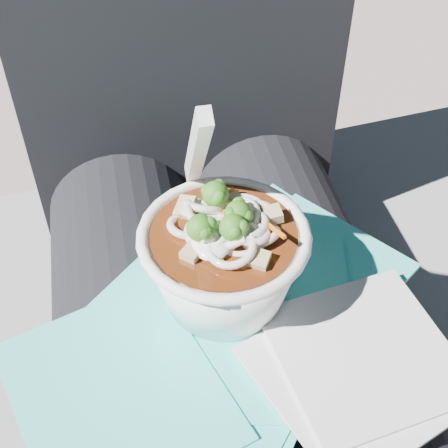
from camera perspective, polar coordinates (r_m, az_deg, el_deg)
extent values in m
cube|color=slate|center=(0.94, -1.42, -15.47)|extent=(1.05, 0.60, 0.48)
cylinder|color=black|center=(0.59, -7.37, -13.72)|extent=(0.16, 0.48, 0.16)
cylinder|color=black|center=(0.61, 8.64, -10.94)|extent=(0.16, 0.48, 0.16)
cube|color=#32D2C5|center=(0.55, 4.03, -4.68)|extent=(0.24, 0.23, 0.00)
cube|color=#32D2C5|center=(0.52, -3.12, -9.10)|extent=(0.25, 0.25, 0.00)
cube|color=#32D2C5|center=(0.55, 7.55, -4.45)|extent=(0.20, 0.20, 0.00)
cube|color=#32D2C5|center=(0.50, -0.63, -11.24)|extent=(0.25, 0.26, 0.00)
cube|color=#32D2C5|center=(0.49, -0.77, -12.21)|extent=(0.21, 0.21, 0.00)
cube|color=#32D2C5|center=(0.51, 2.43, -8.81)|extent=(0.21, 0.22, 0.00)
cube|color=#32D2C5|center=(0.48, -9.77, -14.86)|extent=(0.19, 0.20, 0.00)
cube|color=silver|center=(0.49, 11.95, -13.23)|extent=(0.17, 0.17, 0.00)
cube|color=silver|center=(0.49, 12.71, -11.36)|extent=(0.15, 0.15, 0.00)
torus|color=white|center=(0.47, 0.00, -1.04)|extent=(0.13, 0.13, 0.01)
cylinder|color=#461D0A|center=(0.47, 0.00, -1.30)|extent=(0.11, 0.11, 0.01)
torus|color=silver|center=(0.45, 0.64, -2.04)|extent=(0.05, 0.05, 0.02)
torus|color=silver|center=(0.48, 1.68, 0.98)|extent=(0.05, 0.05, 0.01)
torus|color=silver|center=(0.46, 1.05, -2.03)|extent=(0.06, 0.06, 0.03)
torus|color=silver|center=(0.46, 1.73, -0.02)|extent=(0.04, 0.04, 0.02)
torus|color=silver|center=(0.46, 1.03, -0.51)|extent=(0.04, 0.04, 0.02)
torus|color=silver|center=(0.45, 0.94, -2.64)|extent=(0.05, 0.04, 0.03)
torus|color=silver|center=(0.47, -3.19, -0.19)|extent=(0.04, 0.04, 0.02)
torus|color=silver|center=(0.48, 3.10, 0.37)|extent=(0.04, 0.03, 0.04)
torus|color=silver|center=(0.48, -1.80, 1.10)|extent=(0.03, 0.04, 0.02)
torus|color=silver|center=(0.47, 3.32, -1.21)|extent=(0.05, 0.04, 0.03)
torus|color=silver|center=(0.48, -1.83, 1.65)|extent=(0.03, 0.03, 0.03)
torus|color=silver|center=(0.47, -0.33, -1.26)|extent=(0.05, 0.05, 0.02)
torus|color=silver|center=(0.47, -2.15, 0.65)|extent=(0.04, 0.04, 0.03)
torus|color=silver|center=(0.47, 1.39, -1.45)|extent=(0.05, 0.05, 0.01)
torus|color=silver|center=(0.46, -1.39, -0.76)|extent=(0.05, 0.05, 0.01)
torus|color=silver|center=(0.46, 2.53, -0.90)|extent=(0.04, 0.04, 0.01)
torus|color=silver|center=(0.47, 1.45, 0.56)|extent=(0.03, 0.04, 0.03)
cylinder|color=silver|center=(0.45, 0.60, -1.98)|extent=(0.03, 0.01, 0.02)
cylinder|color=silver|center=(0.47, -3.18, 0.79)|extent=(0.02, 0.03, 0.01)
cylinder|color=silver|center=(0.45, -0.34, -1.64)|extent=(0.02, 0.03, 0.02)
cylinder|color=silver|center=(0.45, -2.11, -1.71)|extent=(0.02, 0.01, 0.02)
cylinder|color=silver|center=(0.48, 0.84, 2.01)|extent=(0.03, 0.01, 0.01)
cylinder|color=silver|center=(0.47, 1.57, 0.38)|extent=(0.03, 0.02, 0.02)
cylinder|color=silver|center=(0.45, -0.51, -1.45)|extent=(0.03, 0.01, 0.02)
cylinder|color=#789A4A|center=(0.47, 1.29, -0.13)|extent=(0.01, 0.01, 0.01)
sphere|color=#215E15|center=(0.46, 1.32, 0.93)|extent=(0.02, 0.02, 0.02)
sphere|color=#215E15|center=(0.46, 2.05, 0.74)|extent=(0.01, 0.01, 0.01)
sphere|color=#215E15|center=(0.46, 1.36, 1.87)|extent=(0.01, 0.01, 0.01)
sphere|color=#215E15|center=(0.46, 1.24, 1.67)|extent=(0.01, 0.01, 0.01)
sphere|color=#215E15|center=(0.45, 0.62, 0.95)|extent=(0.01, 0.01, 0.01)
cylinder|color=#789A4A|center=(0.48, -0.78, 1.70)|extent=(0.01, 0.01, 0.01)
sphere|color=#215E15|center=(0.48, -0.79, 2.76)|extent=(0.02, 0.02, 0.02)
sphere|color=#215E15|center=(0.47, -0.46, 2.54)|extent=(0.01, 0.01, 0.01)
sphere|color=#215E15|center=(0.48, -1.53, 3.08)|extent=(0.01, 0.01, 0.01)
sphere|color=#215E15|center=(0.47, -0.64, 2.32)|extent=(0.01, 0.01, 0.01)
sphere|color=#215E15|center=(0.48, -0.44, 3.54)|extent=(0.01, 0.01, 0.01)
cylinder|color=#789A4A|center=(0.46, -2.13, -1.42)|extent=(0.01, 0.01, 0.01)
sphere|color=#215E15|center=(0.45, -2.17, -0.36)|extent=(0.02, 0.02, 0.02)
sphere|color=#215E15|center=(0.45, -2.06, 0.38)|extent=(0.01, 0.01, 0.01)
sphere|color=#215E15|center=(0.44, -1.80, -0.81)|extent=(0.01, 0.01, 0.01)
sphere|color=#215E15|center=(0.44, -1.65, -0.77)|extent=(0.01, 0.01, 0.01)
sphere|color=#215E15|center=(0.45, -1.31, 0.08)|extent=(0.01, 0.01, 0.01)
cylinder|color=#789A4A|center=(0.46, 0.82, -1.38)|extent=(0.01, 0.01, 0.01)
sphere|color=#215E15|center=(0.45, 0.84, -0.32)|extent=(0.02, 0.02, 0.02)
sphere|color=#215E15|center=(0.44, 1.00, -0.70)|extent=(0.01, 0.01, 0.01)
sphere|color=#215E15|center=(0.45, 1.24, -0.87)|extent=(0.01, 0.01, 0.01)
sphere|color=#215E15|center=(0.45, 1.67, -0.23)|extent=(0.01, 0.01, 0.01)
sphere|color=#215E15|center=(0.45, 1.50, -0.69)|extent=(0.01, 0.01, 0.01)
cube|color=orange|center=(0.47, 1.23, 0.08)|extent=(0.01, 0.04, 0.01)
cube|color=orange|center=(0.46, 1.90, 0.18)|extent=(0.01, 0.03, 0.01)
cube|color=orange|center=(0.45, 1.68, -0.91)|extent=(0.01, 0.03, 0.01)
cube|color=orange|center=(0.48, -0.29, 1.40)|extent=(0.01, 0.03, 0.01)
cube|color=orange|center=(0.46, 4.07, -0.08)|extent=(0.02, 0.04, 0.01)
cube|color=orange|center=(0.48, -1.36, 1.55)|extent=(0.04, 0.01, 0.00)
cube|color=orange|center=(0.48, -0.34, 1.83)|extent=(0.03, 0.02, 0.01)
cube|color=tan|center=(0.48, 4.46, 0.87)|extent=(0.02, 0.01, 0.01)
cube|color=tan|center=(0.49, 0.44, 2.19)|extent=(0.02, 0.02, 0.01)
cube|color=tan|center=(0.48, -3.48, 1.38)|extent=(0.02, 0.02, 0.02)
cube|color=tan|center=(0.45, -2.88, -2.72)|extent=(0.02, 0.02, 0.01)
cube|color=tan|center=(0.45, 3.31, -3.33)|extent=(0.02, 0.02, 0.01)
ellipsoid|color=white|center=(0.46, -1.26, -1.62)|extent=(0.03, 0.04, 0.01)
cube|color=white|center=(0.46, -2.44, 6.85)|extent=(0.01, 0.08, 0.12)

